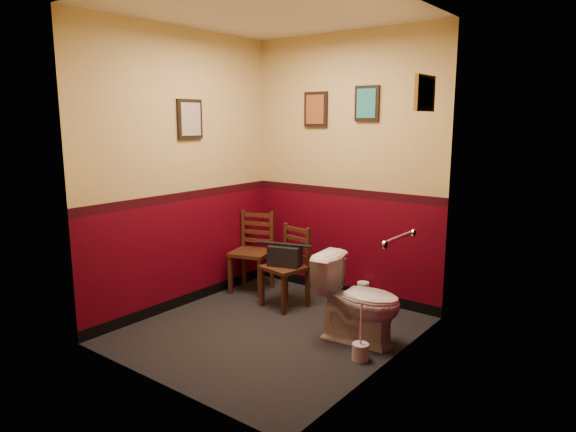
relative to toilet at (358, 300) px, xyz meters
name	(u,v)px	position (x,y,z in m)	size (l,w,h in m)	color
floor	(271,330)	(-0.72, -0.28, -0.36)	(2.20, 2.40, 0.00)	black
ceiling	(269,10)	(-0.72, -0.28, 2.34)	(2.20, 2.40, 0.00)	silver
wall_back	(344,169)	(-0.72, 0.92, 0.99)	(2.20, 2.70, 0.00)	#4D0311
wall_front	(154,196)	(-0.72, -1.48, 0.99)	(2.20, 2.70, 0.00)	#4D0311
wall_left	(183,172)	(-1.82, -0.28, 0.99)	(2.40, 2.70, 0.00)	#4D0311
wall_right	(389,191)	(0.38, -0.28, 0.99)	(2.40, 2.70, 0.00)	#4D0311
grab_bar	(398,238)	(0.35, -0.03, 0.59)	(0.05, 0.56, 0.06)	silver
framed_print_back_a	(316,109)	(-1.07, 0.90, 1.59)	(0.28, 0.04, 0.36)	black
framed_print_back_b	(367,103)	(-0.47, 0.90, 1.64)	(0.26, 0.04, 0.34)	black
framed_print_left	(190,119)	(-1.80, -0.18, 1.49)	(0.04, 0.30, 0.38)	black
framed_print_right	(425,93)	(0.36, 0.32, 1.69)	(0.04, 0.34, 0.28)	olive
toilet	(358,300)	(0.00, 0.00, 0.00)	(0.41, 0.74, 0.72)	white
toilet_brush	(360,350)	(0.19, -0.29, -0.28)	(0.13, 0.13, 0.47)	silver
chair_left	(253,252)	(-1.58, 0.46, 0.07)	(0.50, 0.50, 0.86)	#522A18
chair_right	(287,267)	(-0.99, 0.31, 0.04)	(0.43, 0.43, 0.81)	#522A18
handbag	(285,256)	(-0.99, 0.27, 0.16)	(0.35, 0.24, 0.23)	black
tp_stack	(363,294)	(-0.41, 0.83, -0.27)	(0.25, 0.13, 0.22)	silver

